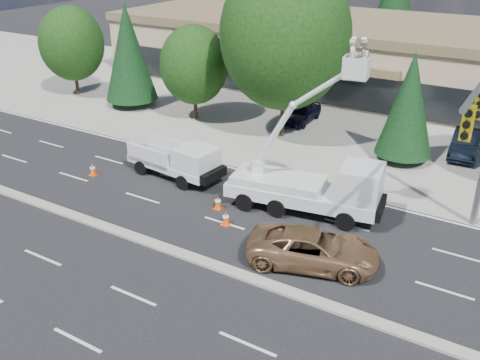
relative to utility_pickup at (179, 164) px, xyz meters
The scene contains 19 objects.
ground 7.87m from the utility_pickup, 51.86° to the right, with size 140.00×140.00×0.00m, color black.
concrete_apron 14.69m from the utility_pickup, 70.75° to the left, with size 140.00×22.00×0.01m, color #99968B.
road_median 7.87m from the utility_pickup, 51.86° to the right, with size 120.00×0.55×0.12m, color #99968B.
strip_mall 24.38m from the utility_pickup, 78.53° to the left, with size 50.40×15.40×5.50m.
tree_front_a 19.59m from the utility_pickup, 152.74° to the left, with size 5.14×5.14×7.13m.
tree_front_b 14.62m from the utility_pickup, 141.62° to the left, with size 3.93×3.93×7.75m.
tree_front_c 10.68m from the utility_pickup, 120.29° to the left, with size 4.80×4.80×6.66m.
tree_front_d 10.71m from the utility_pickup, 78.28° to the left, with size 8.14×8.14×11.30m.
tree_front_e 13.48m from the utility_pickup, 41.96° to the left, with size 3.29×3.29×6.48m.
tree_back_a 38.36m from the utility_pickup, 110.17° to the left, with size 4.27×4.27×8.41m.
tree_back_b 36.21m from the utility_pickup, 88.67° to the left, with size 5.61×5.61×11.05m.
utility_pickup is the anchor object (origin of this frame).
bucket_truck 8.11m from the utility_pickup, ahead, with size 7.60×3.30×8.53m.
traffic_cone_a 4.94m from the utility_pickup, 153.58° to the right, with size 0.40×0.40×0.70m.
traffic_cone_b 4.26m from the utility_pickup, 26.54° to the right, with size 0.40×0.40×0.70m.
traffic_cone_c 5.84m from the utility_pickup, 31.35° to the right, with size 0.40×0.40×0.70m.
minivan 10.51m from the utility_pickup, 21.81° to the right, with size 2.47×5.35×1.49m, color #9F734D.
parked_car_west 12.23m from the utility_pickup, 81.70° to the left, with size 1.64×4.07×1.39m, color black.
parked_car_east 17.41m from the utility_pickup, 42.25° to the left, with size 1.56×4.47×1.47m, color black.
Camera 1 is at (11.89, -15.11, 12.59)m, focal length 40.00 mm.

